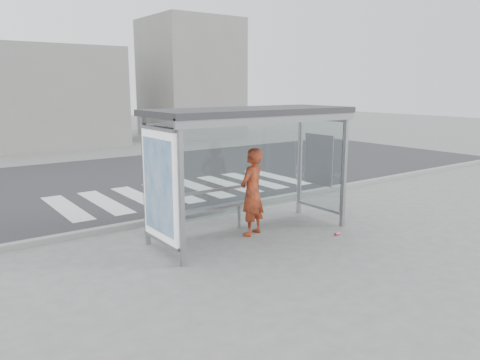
# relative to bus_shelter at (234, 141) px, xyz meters

# --- Properties ---
(ground) EXTENTS (80.00, 80.00, 0.00)m
(ground) POSITION_rel_bus_shelter_xyz_m (0.37, -0.06, -1.98)
(ground) COLOR slate
(ground) RESTS_ON ground
(road) EXTENTS (30.00, 10.00, 0.01)m
(road) POSITION_rel_bus_shelter_xyz_m (0.37, 6.94, -1.98)
(road) COLOR #2C2C2E
(road) RESTS_ON ground
(curb) EXTENTS (30.00, 0.18, 0.12)m
(curb) POSITION_rel_bus_shelter_xyz_m (0.37, 1.89, -1.92)
(curb) COLOR gray
(curb) RESTS_ON ground
(crosswalk) EXTENTS (7.55, 3.00, 0.00)m
(crosswalk) POSITION_rel_bus_shelter_xyz_m (1.37, 4.44, -1.98)
(crosswalk) COLOR silver
(crosswalk) RESTS_ON ground
(bus_shelter) EXTENTS (4.25, 1.65, 2.62)m
(bus_shelter) POSITION_rel_bus_shelter_xyz_m (0.00, 0.00, 0.00)
(bus_shelter) COLOR gray
(bus_shelter) RESTS_ON ground
(building_center) EXTENTS (8.00, 5.00, 5.00)m
(building_center) POSITION_rel_bus_shelter_xyz_m (0.37, 17.94, 0.52)
(building_center) COLOR gray
(building_center) RESTS_ON ground
(building_right) EXTENTS (5.00, 5.00, 7.00)m
(building_right) POSITION_rel_bus_shelter_xyz_m (9.37, 17.94, 1.52)
(building_right) COLOR gray
(building_right) RESTS_ON ground
(person) EXTENTS (0.77, 0.64, 1.82)m
(person) POSITION_rel_bus_shelter_xyz_m (0.40, -0.06, -1.07)
(person) COLOR orange
(person) RESTS_ON ground
(bench) EXTENTS (1.79, 0.22, 0.92)m
(bench) POSITION_rel_bus_shelter_xyz_m (-0.21, 0.52, -1.44)
(bench) COLOR gray
(bench) RESTS_ON ground
(soda_can) EXTENTS (0.13, 0.09, 0.06)m
(soda_can) POSITION_rel_bus_shelter_xyz_m (1.79, -1.14, -1.95)
(soda_can) COLOR #C93B62
(soda_can) RESTS_ON ground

